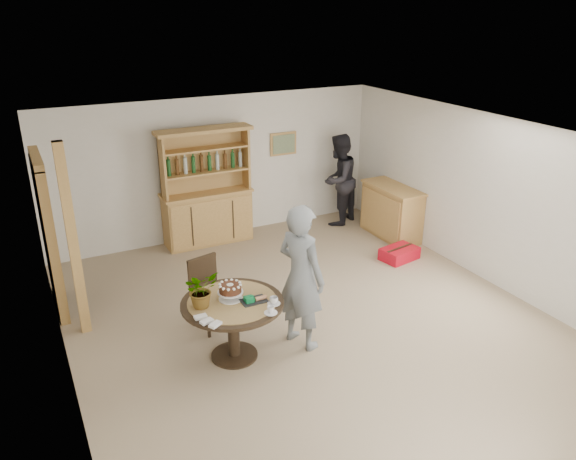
% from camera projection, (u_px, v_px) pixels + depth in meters
% --- Properties ---
extents(ground, '(7.00, 7.00, 0.00)m').
position_uv_depth(ground, '(312.00, 324.00, 7.45)').
color(ground, tan).
rests_on(ground, ground).
extents(room_shell, '(6.04, 7.04, 2.52)m').
position_uv_depth(room_shell, '(315.00, 200.00, 6.80)').
color(room_shell, white).
rests_on(room_shell, ground).
extents(doorway, '(0.13, 1.10, 2.18)m').
position_uv_depth(doorway, '(48.00, 234.00, 7.45)').
color(doorway, black).
rests_on(doorway, ground).
extents(pine_post, '(0.12, 0.12, 2.50)m').
position_uv_depth(pine_post, '(73.00, 242.00, 6.84)').
color(pine_post, tan).
rests_on(pine_post, ground).
extents(hutch, '(1.62, 0.54, 2.04)m').
position_uv_depth(hutch, '(207.00, 205.00, 9.74)').
color(hutch, tan).
rests_on(hutch, ground).
extents(sideboard, '(0.54, 1.26, 0.94)m').
position_uv_depth(sideboard, '(392.00, 211.00, 10.07)').
color(sideboard, tan).
rests_on(sideboard, ground).
extents(dining_table, '(1.20, 1.20, 0.76)m').
position_uv_depth(dining_table, '(233.00, 312.00, 6.54)').
color(dining_table, black).
rests_on(dining_table, ground).
extents(dining_chair, '(0.51, 0.51, 0.95)m').
position_uv_depth(dining_chair, '(208.00, 288.00, 7.24)').
color(dining_chair, black).
rests_on(dining_chair, ground).
extents(birthday_cake, '(0.30, 0.30, 0.20)m').
position_uv_depth(birthday_cake, '(230.00, 290.00, 6.48)').
color(birthday_cake, white).
rests_on(birthday_cake, dining_table).
extents(flower_vase, '(0.47, 0.44, 0.42)m').
position_uv_depth(flower_vase, '(201.00, 289.00, 6.30)').
color(flower_vase, '#3F7233').
rests_on(flower_vase, dining_table).
extents(gift_tray, '(0.30, 0.20, 0.08)m').
position_uv_depth(gift_tray, '(253.00, 299.00, 6.46)').
color(gift_tray, black).
rests_on(gift_tray, dining_table).
extents(coffee_cup_a, '(0.15, 0.15, 0.09)m').
position_uv_depth(coffee_cup_a, '(274.00, 301.00, 6.41)').
color(coffee_cup_a, silver).
rests_on(coffee_cup_a, dining_table).
extents(coffee_cup_b, '(0.15, 0.15, 0.08)m').
position_uv_depth(coffee_cup_b, '(271.00, 310.00, 6.22)').
color(coffee_cup_b, silver).
rests_on(coffee_cup_b, dining_table).
extents(napkins, '(0.24, 0.33, 0.03)m').
position_uv_depth(napkins, '(207.00, 321.00, 6.05)').
color(napkins, white).
rests_on(napkins, dining_table).
extents(teen_boy, '(0.65, 0.78, 1.83)m').
position_uv_depth(teen_boy, '(301.00, 277.00, 6.70)').
color(teen_boy, slate).
rests_on(teen_boy, ground).
extents(adult_person, '(1.05, 0.98, 1.73)m').
position_uv_depth(adult_person, '(338.00, 180.00, 10.52)').
color(adult_person, black).
rests_on(adult_person, ground).
extents(red_suitcase, '(0.66, 0.50, 0.21)m').
position_uv_depth(red_suitcase, '(399.00, 254.00, 9.28)').
color(red_suitcase, red).
rests_on(red_suitcase, ground).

